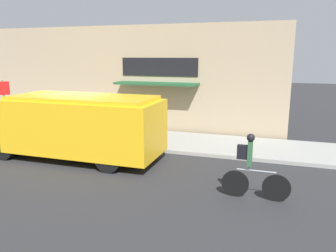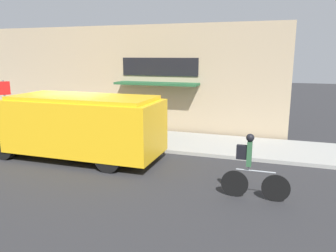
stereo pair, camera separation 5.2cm
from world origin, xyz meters
name	(u,v)px [view 1 (the left image)]	position (x,y,z in m)	size (l,w,h in m)	color
ground_plane	(80,145)	(0.00, 0.00, 0.00)	(70.00, 70.00, 0.00)	#2B2B2D
sidewalk	(98,135)	(0.00, 1.50, 0.07)	(28.00, 2.99, 0.13)	#999993
storefront	(116,79)	(0.08, 3.25, 2.49)	(16.21, 1.08, 4.97)	tan
school_bus	(75,125)	(0.87, -1.53, 1.19)	(6.70, 2.71, 2.25)	yellow
cyclist	(252,169)	(7.04, -3.06, 0.80)	(1.73, 0.20, 1.71)	black
stop_sign_post	(4,98)	(-4.11, 0.42, 1.73)	(0.45, 0.45, 2.38)	slate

